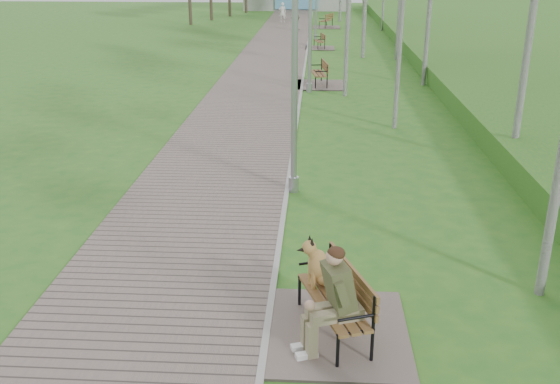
{
  "coord_description": "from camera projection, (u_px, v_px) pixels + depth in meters",
  "views": [
    {
      "loc": [
        0.63,
        -11.71,
        4.88
      ],
      "look_at": [
        0.04,
        -2.1,
        1.22
      ],
      "focal_mm": 40.0,
      "sensor_mm": 36.0,
      "label": 1
    }
  ],
  "objects": [
    {
      "name": "ground",
      "position": [
        284.0,
        211.0,
        12.7
      ],
      "size": [
        120.0,
        120.0,
        0.0
      ],
      "primitive_type": "plane",
      "color": "#2B6722",
      "rests_on": "ground"
    },
    {
      "name": "walkway",
      "position": [
        273.0,
        54.0,
        32.85
      ],
      "size": [
        3.5,
        67.0,
        0.04
      ],
      "primitive_type": "cube",
      "color": "#6F615A",
      "rests_on": "ground"
    },
    {
      "name": "kerb",
      "position": [
        307.0,
        54.0,
        32.74
      ],
      "size": [
        0.1,
        67.0,
        0.05
      ],
      "primitive_type": "cube",
      "color": "#999993",
      "rests_on": "ground"
    },
    {
      "name": "embankment",
      "position": [
        549.0,
        61.0,
        30.67
      ],
      "size": [
        14.0,
        70.0,
        1.6
      ],
      "primitive_type": "cube",
      "color": "#4D7F29",
      "rests_on": "ground"
    },
    {
      "name": "bench_main",
      "position": [
        329.0,
        304.0,
        8.39
      ],
      "size": [
        1.99,
        2.21,
        1.74
      ],
      "color": "#6F615A",
      "rests_on": "ground"
    },
    {
      "name": "bench_second",
      "position": [
        319.0,
        80.0,
        24.88
      ],
      "size": [
        1.95,
        2.17,
        1.2
      ],
      "color": "#6F615A",
      "rests_on": "ground"
    },
    {
      "name": "bench_third",
      "position": [
        319.0,
        45.0,
        34.83
      ],
      "size": [
        1.61,
        1.79,
        0.99
      ],
      "color": "#6F615A",
      "rests_on": "ground"
    },
    {
      "name": "bench_far",
      "position": [
        326.0,
        24.0,
        44.9
      ],
      "size": [
        1.95,
        2.17,
        1.2
      ],
      "color": "#6F615A",
      "rests_on": "ground"
    },
    {
      "name": "lamp_post_near",
      "position": [
        295.0,
        67.0,
        12.8
      ],
      "size": [
        0.23,
        0.23,
        5.84
      ],
      "color": "#97999F",
      "rests_on": "ground"
    },
    {
      "name": "lamp_post_second",
      "position": [
        310.0,
        17.0,
        22.76
      ],
      "size": [
        0.23,
        0.23,
        5.92
      ],
      "color": "#97999F",
      "rests_on": "ground"
    },
    {
      "name": "pedestrian_near",
      "position": [
        283.0,
        13.0,
        47.87
      ],
      "size": [
        0.58,
        0.41,
        1.52
      ],
      "primitive_type": "imported",
      "rotation": [
        0.0,
        0.0,
        3.06
      ],
      "color": "white",
      "rests_on": "ground"
    },
    {
      "name": "pedestrian_far",
      "position": [
        295.0,
        19.0,
        43.0
      ],
      "size": [
        0.94,
        0.85,
        1.59
      ],
      "primitive_type": "imported",
      "rotation": [
        0.0,
        0.0,
        2.75
      ],
      "color": "slate",
      "rests_on": "ground"
    }
  ]
}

